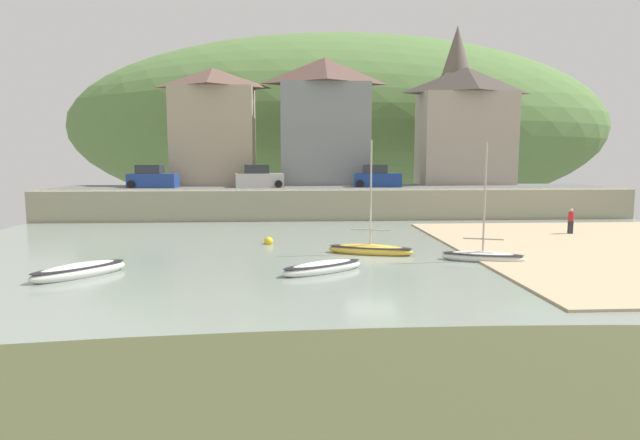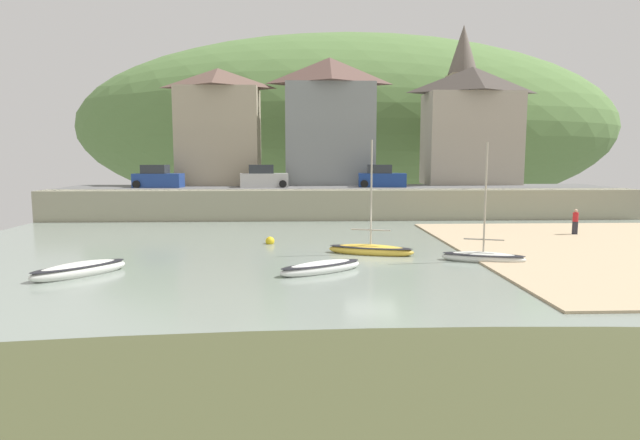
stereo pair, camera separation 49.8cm
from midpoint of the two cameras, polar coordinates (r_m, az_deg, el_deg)
The scene contains 16 objects.
ground at distance 16.95m, azimuth 14.72°, elevation -9.98°, with size 48.00×41.00×0.61m.
quay_seawall at distance 42.78m, azimuth 1.67°, elevation 1.97°, with size 48.00×9.40×2.40m.
hillside_backdrop at distance 80.65m, azimuth 2.25°, elevation 9.92°, with size 80.00×44.00×26.54m.
waterfront_building_left at distance 50.76m, azimuth -11.77°, elevation 9.97°, with size 7.77×5.34×10.80m.
waterfront_building_centre at distance 50.37m, azimuth 0.21°, elevation 10.76°, with size 8.55×5.05×11.84m.
waterfront_building_right at distance 52.96m, azimuth 15.29°, elevation 9.92°, with size 9.03×5.00×11.10m.
church_with_spire at distance 57.03m, azimuth 14.30°, elevation 12.29°, with size 3.00×3.00×15.91m.
rowboat_small_beached at distance 24.48m, azimuth -25.26°, elevation -5.04°, with size 3.65×3.78×0.75m.
sailboat_far_left at distance 22.95m, azimuth -0.32°, elevation -5.21°, with size 4.03×2.95×0.65m.
fishing_boat_green at distance 27.32m, azimuth 4.97°, elevation -3.20°, with size 4.58×2.45×6.03m.
motorboat_with_cabin at distance 26.53m, azimuth 16.78°, elevation -3.78°, with size 4.05×2.22×5.84m.
parked_car_near_slipway at distance 47.22m, azimuth -18.07°, elevation 4.35°, with size 4.22×2.00×1.95m.
parked_car_by_wall at distance 45.78m, azimuth -6.98°, elevation 4.57°, with size 4.25×2.09×1.95m.
parked_car_end_of_row at distance 46.29m, azimuth 5.90°, elevation 4.60°, with size 4.23×2.04×1.95m.
person_on_slipway at distance 37.25m, azimuth 25.30°, elevation 0.01°, with size 0.34×0.34×1.62m.
mooring_buoy at distance 30.52m, azimuth -6.09°, elevation -2.31°, with size 0.52×0.52×0.52m.
Camera 1 is at (-4.01, -24.94, 5.01)m, focal length 29.38 mm.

